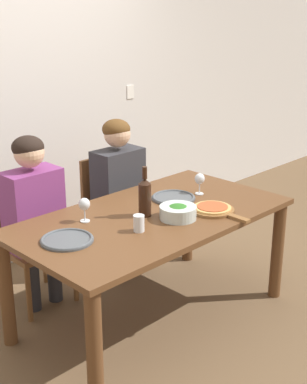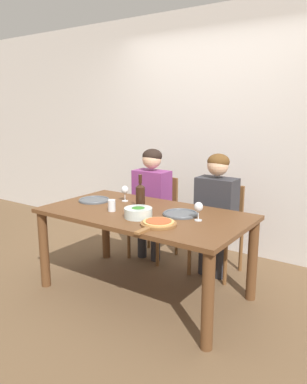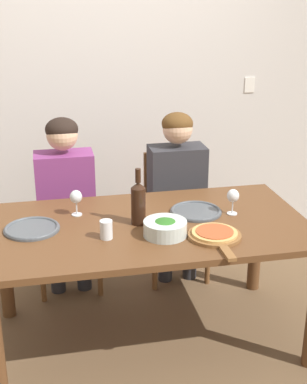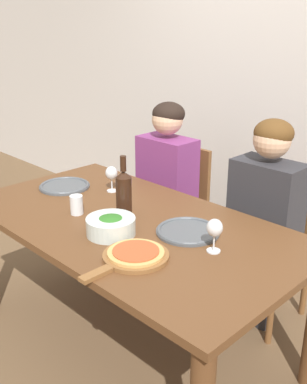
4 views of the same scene
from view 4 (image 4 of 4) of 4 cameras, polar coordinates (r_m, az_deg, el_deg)
name	(u,v)px [view 4 (image 4 of 4)]	position (r m, az deg, el deg)	size (l,w,h in m)	color
ground_plane	(131,343)	(2.63, -2.83, -18.56)	(40.00, 40.00, 0.00)	brown
back_wall	(287,74)	(3.18, 16.58, 14.12)	(10.00, 0.06, 2.70)	silver
dining_table	(129,240)	(2.29, -3.11, -6.14)	(1.78, 0.96, 0.75)	brown
chair_left	(176,206)	(3.14, 2.83, -1.73)	(0.42, 0.42, 0.88)	brown
chair_right	(271,240)	(2.74, 14.68, -5.96)	(0.42, 0.42, 0.88)	brown
person_woman	(165,175)	(2.98, 1.49, 2.14)	(0.47, 0.51, 1.20)	#28282D
person_man	(264,206)	(2.55, 13.90, -1.75)	(0.47, 0.51, 1.20)	#28282D
wine_bottle	(124,193)	(2.24, -3.78, -0.10)	(0.08, 0.08, 0.32)	black
broccoli_bowl	(111,226)	(2.09, -5.44, -4.28)	(0.23, 0.23, 0.09)	silver
dinner_plate_left	(65,186)	(2.73, -11.23, 0.78)	(0.30, 0.30, 0.02)	#4C5156
dinner_plate_right	(188,231)	(2.11, 4.38, -4.94)	(0.30, 0.30, 0.02)	#4C5156
pizza_on_board	(134,255)	(1.88, -2.47, -8.03)	(0.28, 0.42, 0.04)	brown
wine_glass_left	(111,174)	(2.59, -5.36, 2.26)	(0.07, 0.07, 0.15)	silver
wine_glass_right	(215,229)	(1.91, 7.76, -4.72)	(0.07, 0.07, 0.15)	silver
water_tumbler	(77,205)	(2.32, -9.74, -1.62)	(0.07, 0.07, 0.10)	silver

